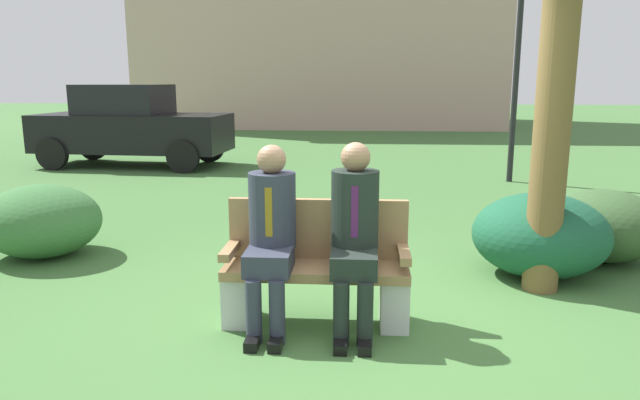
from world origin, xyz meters
name	(u,v)px	position (x,y,z in m)	size (l,w,h in m)	color
ground_plane	(352,321)	(0.00, 0.00, 0.00)	(80.00, 80.00, 0.00)	#3F6B35
park_bench	(317,270)	(-0.26, -0.01, 0.39)	(1.34, 0.44, 0.90)	#99754C
seated_man_left	(271,228)	(-0.58, -0.12, 0.74)	(0.34, 0.72, 1.32)	#2D3342
seated_man_right	(355,228)	(0.01, -0.12, 0.75)	(0.34, 0.72, 1.34)	#1E2823
shrub_near_bench	(42,221)	(-3.17, 1.43, 0.37)	(1.18, 1.08, 0.74)	#376B37
shrub_mid_lawn	(540,235)	(1.70, 1.17, 0.38)	(1.22, 1.12, 0.77)	#1B5337
shrub_far_lawn	(604,225)	(2.46, 1.69, 0.36)	(1.14, 1.04, 0.71)	#36552D
parked_car_near	(131,126)	(-4.71, 7.70, 0.84)	(4.00, 1.94, 1.68)	black
street_lamp	(518,43)	(2.69, 6.30, 2.39)	(0.24, 0.24, 3.94)	black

